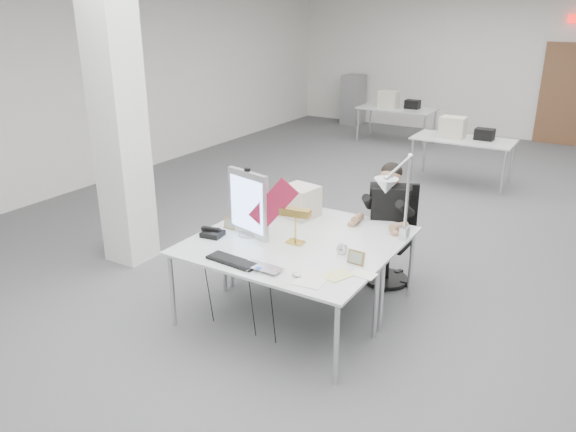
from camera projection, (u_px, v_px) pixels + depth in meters
The scene contains 23 objects.
room_shell at pixel (394, 106), 6.66m from camera, with size 10.04×14.04×3.24m.
desk_main at pixel (272, 258), 4.91m from camera, with size 1.80×0.90×0.03m, color silver.
desk_second at pixel (320, 225), 5.63m from camera, with size 1.80×0.90×0.03m, color silver.
bg_desk_a at pixel (464, 139), 9.21m from camera, with size 1.60×0.80×0.03m, color silver.
bg_desk_b at pixel (397, 109), 11.94m from camera, with size 1.60×0.80×0.03m, color silver.
filing_cabinet at pixel (353, 100), 13.97m from camera, with size 0.45×0.55×1.20m, color gray.
office_chair at pixel (389, 231), 5.89m from camera, with size 0.58×0.58×1.19m, color black, non-canonical shape.
seated_person at pixel (389, 205), 5.74m from camera, with size 0.45×0.57×0.85m, color black, non-canonical shape.
monitor at pixel (248, 204), 5.26m from camera, with size 0.51×0.05×0.63m, color silver.
pennant at pixel (273, 204), 5.06m from camera, with size 0.50×0.01×0.21m, color maroon.
keyboard at pixel (233, 261), 4.79m from camera, with size 0.48×0.16×0.02m, color black.
laptop at pixel (258, 270), 4.62m from camera, with size 0.36×0.23×0.03m, color #B8B8BD.
mouse at pixel (297, 275), 4.54m from camera, with size 0.08×0.05×0.03m, color #B7B7BC.
bankers_lamp at pixel (295, 228), 5.13m from camera, with size 0.27×0.11×0.31m, color gold, non-canonical shape.
desk_phone at pixel (213, 234), 5.33m from camera, with size 0.19×0.17×0.05m, color black.
picture_frame_left at pixel (230, 223), 5.50m from camera, with size 0.14×0.01×0.11m, color #A68F47.
picture_frame_right at pixel (356, 257), 4.74m from camera, with size 0.15×0.01×0.12m, color olive.
desk_clock at pixel (342, 249), 4.93m from camera, with size 0.10×0.10×0.03m, color #B2B1B6.
paper_stack_a at pixel (313, 279), 4.50m from camera, with size 0.22×0.32×0.01m, color silver.
paper_stack_b at pixel (338, 275), 4.56m from camera, with size 0.17×0.23×0.01m, color #E0DB86.
paper_stack_c at pixel (364, 274), 4.57m from camera, with size 0.20×0.14×0.01m, color white.
beige_monitor at pixel (300, 201), 5.79m from camera, with size 0.34×0.32×0.32m, color beige.
architect_lamp at pixel (398, 200), 4.91m from camera, with size 0.25×0.72×0.92m, color silver, non-canonical shape.
Camera 1 is at (2.44, -6.24, 2.82)m, focal length 35.00 mm.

